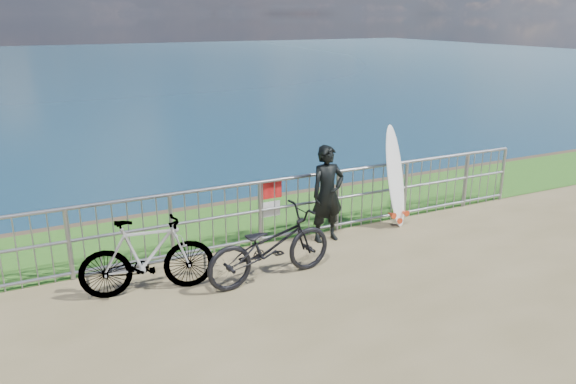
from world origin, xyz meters
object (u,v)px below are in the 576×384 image
surfer (327,194)px  bicycle_far (147,256)px  surfboard (396,180)px  bicycle_near (270,246)px

surfer → bicycle_far: surfer is taller
surfboard → bicycle_far: bearing=-171.9°
surfer → bicycle_near: 1.80m
surfer → surfboard: surfboard is taller
surfboard → surfer: bearing=-176.8°
surfer → bicycle_far: 3.26m
surfboard → bicycle_far: size_ratio=1.02×
surfer → bicycle_near: (-1.50, -0.95, -0.31)m
surfboard → bicycle_near: 3.15m
bicycle_near → surfboard: bearing=-76.8°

